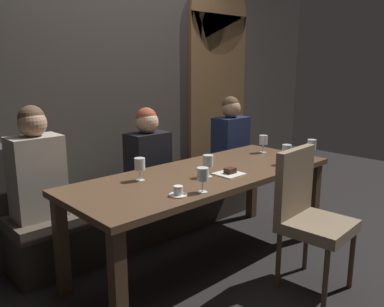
{
  "coord_description": "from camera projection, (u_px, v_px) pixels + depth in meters",
  "views": [
    {
      "loc": [
        -2.08,
        -2.07,
        1.55
      ],
      "look_at": [
        0.07,
        0.22,
        0.84
      ],
      "focal_mm": 37.09,
      "sensor_mm": 36.0,
      "label": 1
    }
  ],
  "objects": [
    {
      "name": "ground",
      "position": [
        205.0,
        260.0,
        3.2
      ],
      "size": [
        9.0,
        9.0,
        0.0
      ],
      "primitive_type": "plane",
      "color": "black"
    },
    {
      "name": "back_wall_tiled",
      "position": [
        115.0,
        69.0,
        3.74
      ],
      "size": [
        6.0,
        0.12,
        3.0
      ],
      "primitive_type": "cube",
      "color": "#423D38",
      "rests_on": "ground"
    },
    {
      "name": "arched_door",
      "position": [
        218.0,
        80.0,
        4.62
      ],
      "size": [
        0.9,
        0.05,
        2.55
      ],
      "color": "brown",
      "rests_on": "ground"
    },
    {
      "name": "dining_table",
      "position": [
        205.0,
        183.0,
        3.06
      ],
      "size": [
        2.2,
        0.84,
        0.74
      ],
      "color": "#493422",
      "rests_on": "ground"
    },
    {
      "name": "banquette_bench",
      "position": [
        151.0,
        211.0,
        3.65
      ],
      "size": [
        2.5,
        0.44,
        0.45
      ],
      "color": "#312A23",
      "rests_on": "ground"
    },
    {
      "name": "chair_near_side",
      "position": [
        308.0,
        210.0,
        2.76
      ],
      "size": [
        0.47,
        0.47,
        0.98
      ],
      "color": "brown",
      "rests_on": "ground"
    },
    {
      "name": "diner_redhead",
      "position": [
        36.0,
        165.0,
        2.84
      ],
      "size": [
        0.36,
        0.24,
        0.82
      ],
      "color": "#9E9384",
      "rests_on": "banquette_bench"
    },
    {
      "name": "diner_bearded",
      "position": [
        148.0,
        152.0,
        3.47
      ],
      "size": [
        0.36,
        0.24,
        0.74
      ],
      "color": "black",
      "rests_on": "banquette_bench"
    },
    {
      "name": "diner_far_end",
      "position": [
        230.0,
        135.0,
        4.2
      ],
      "size": [
        0.36,
        0.24,
        0.77
      ],
      "color": "#192342",
      "rests_on": "banquette_bench"
    },
    {
      "name": "wine_glass_near_left",
      "position": [
        208.0,
        162.0,
        2.89
      ],
      "size": [
        0.08,
        0.08,
        0.16
      ],
      "color": "silver",
      "rests_on": "dining_table"
    },
    {
      "name": "wine_glass_center_back",
      "position": [
        140.0,
        165.0,
        2.8
      ],
      "size": [
        0.08,
        0.08,
        0.16
      ],
      "color": "silver",
      "rests_on": "dining_table"
    },
    {
      "name": "wine_glass_center_front",
      "position": [
        203.0,
        175.0,
        2.54
      ],
      "size": [
        0.08,
        0.08,
        0.16
      ],
      "color": "silver",
      "rests_on": "dining_table"
    },
    {
      "name": "wine_glass_far_left",
      "position": [
        312.0,
        145.0,
        3.48
      ],
      "size": [
        0.08,
        0.08,
        0.16
      ],
      "color": "silver",
      "rests_on": "dining_table"
    },
    {
      "name": "wine_glass_near_right",
      "position": [
        287.0,
        150.0,
        3.26
      ],
      "size": [
        0.08,
        0.08,
        0.16
      ],
      "color": "silver",
      "rests_on": "dining_table"
    },
    {
      "name": "wine_glass_end_left",
      "position": [
        263.0,
        141.0,
        3.69
      ],
      "size": [
        0.08,
        0.08,
        0.16
      ],
      "color": "silver",
      "rests_on": "dining_table"
    },
    {
      "name": "espresso_cup",
      "position": [
        178.0,
        192.0,
        2.49
      ],
      "size": [
        0.12,
        0.12,
        0.06
      ],
      "color": "white",
      "rests_on": "dining_table"
    },
    {
      "name": "dessert_plate",
      "position": [
        229.0,
        173.0,
        2.97
      ],
      "size": [
        0.19,
        0.19,
        0.05
      ],
      "color": "white",
      "rests_on": "dining_table"
    }
  ]
}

